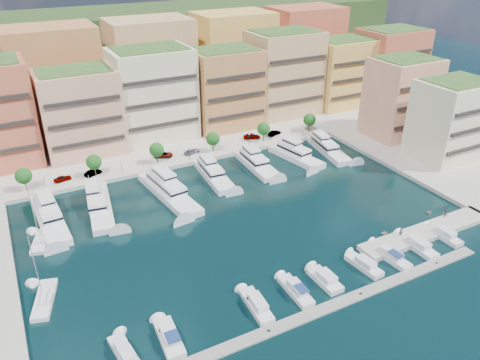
{
  "coord_description": "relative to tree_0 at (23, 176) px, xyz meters",
  "views": [
    {
      "loc": [
        -40.25,
        -74.49,
        53.73
      ],
      "look_at": [
        2.17,
        6.44,
        6.0
      ],
      "focal_mm": 35.0,
      "sensor_mm": 36.0,
      "label": 1
    }
  ],
  "objects": [
    {
      "name": "ground",
      "position": [
        40.0,
        -33.5,
        -4.74
      ],
      "size": [
        400.0,
        400.0,
        0.0
      ],
      "primitive_type": "plane",
      "color": "black",
      "rests_on": "ground"
    },
    {
      "name": "north_quay",
      "position": [
        40.0,
        28.5,
        -4.74
      ],
      "size": [
        220.0,
        64.0,
        2.0
      ],
      "primitive_type": "cube",
      "color": "#9E998E",
      "rests_on": "ground"
    },
    {
      "name": "east_quay",
      "position": [
        102.0,
        -41.5,
        -4.74
      ],
      "size": [
        34.0,
        76.0,
        2.0
      ],
      "primitive_type": "cube",
      "color": "#9E998E",
      "rests_on": "ground"
    },
    {
      "name": "hillside",
      "position": [
        40.0,
        76.5,
        -4.74
      ],
      "size": [
        240.0,
        40.0,
        58.0
      ],
      "primitive_type": "cube",
      "color": "#203616",
      "rests_on": "ground"
    },
    {
      "name": "south_pontoon",
      "position": [
        37.0,
        -63.5,
        -4.74
      ],
      "size": [
        72.0,
        2.2,
        0.35
      ],
      "primitive_type": "cube",
      "color": "gray",
      "rests_on": "ground"
    },
    {
      "name": "finger_pier",
      "position": [
        70.0,
        -55.5,
        -4.74
      ],
      "size": [
        32.0,
        5.0,
        2.0
      ],
      "primitive_type": "cube",
      "color": "#9E998E",
      "rests_on": "ground"
    },
    {
      "name": "apartment_2",
      "position": [
        17.0,
        16.49,
        7.57
      ],
      "size": [
        20.0,
        15.5,
        22.8
      ],
      "color": "#EEA385",
      "rests_on": "north_quay"
    },
    {
      "name": "apartment_3",
      "position": [
        38.0,
        18.49,
        9.07
      ],
      "size": [
        22.0,
        16.5,
        25.8
      ],
      "color": "beige",
      "rests_on": "north_quay"
    },
    {
      "name": "apartment_4",
      "position": [
        60.0,
        16.49,
        8.07
      ],
      "size": [
        20.0,
        15.5,
        23.8
      ],
      "color": "#B78144",
      "rests_on": "north_quay"
    },
    {
      "name": "apartment_5",
      "position": [
        82.0,
        18.49,
        9.57
      ],
      "size": [
        22.0,
        16.5,
        26.8
      ],
      "color": "tan",
      "rests_on": "north_quay"
    },
    {
      "name": "apartment_6",
      "position": [
        104.0,
        16.49,
        7.57
      ],
      "size": [
        20.0,
        15.5,
        22.8
      ],
      "color": "#DEB951",
      "rests_on": "north_quay"
    },
    {
      "name": "apartment_7",
      "position": [
        124.0,
        14.49,
        8.57
      ],
      "size": [
        22.0,
        16.5,
        24.8
      ],
      "color": "#B14D3B",
      "rests_on": "north_quay"
    },
    {
      "name": "apartment_east_a",
      "position": [
        102.0,
        -13.51,
        7.57
      ],
      "size": [
        18.0,
        14.5,
        22.8
      ],
      "color": "#EEA385",
      "rests_on": "east_quay"
    },
    {
      "name": "apartment_east_b",
      "position": [
        102.0,
        -31.51,
        6.57
      ],
      "size": [
        18.0,
        14.5,
        20.8
      ],
      "color": "beige",
      "rests_on": "east_quay"
    },
    {
      "name": "backblock_1",
      "position": [
        15.0,
        40.5,
        11.26
      ],
      "size": [
        26.0,
        18.0,
        30.0
      ],
      "primitive_type": "cube",
      "color": "#B78144",
      "rests_on": "north_quay"
    },
    {
      "name": "backblock_2",
      "position": [
        45.0,
        40.5,
        11.26
      ],
      "size": [
        26.0,
        18.0,
        30.0
      ],
      "primitive_type": "cube",
      "color": "tan",
      "rests_on": "north_quay"
    },
    {
      "name": "backblock_3",
      "position": [
        75.0,
        40.5,
        11.26
      ],
      "size": [
        26.0,
        18.0,
        30.0
      ],
      "primitive_type": "cube",
      "color": "#DEB951",
      "rests_on": "north_quay"
    },
    {
      "name": "backblock_4",
      "position": [
        105.0,
        40.5,
        11.26
      ],
      "size": [
        26.0,
        18.0,
        30.0
      ],
      "primitive_type": "cube",
      "color": "#B14D3B",
      "rests_on": "north_quay"
    },
    {
      "name": "tree_0",
      "position": [
        0.0,
        0.0,
        0.0
      ],
      "size": [
        3.8,
        3.8,
        5.65
      ],
      "color": "#473323",
      "rests_on": "north_quay"
    },
    {
      "name": "tree_1",
      "position": [
        16.0,
        0.0,
        0.0
      ],
      "size": [
        3.8,
        3.8,
        5.65
      ],
      "color": "#473323",
      "rests_on": "north_quay"
    },
    {
      "name": "tree_2",
      "position": [
        32.0,
        0.0,
        0.0
      ],
      "size": [
        3.8,
        3.8,
        5.65
      ],
      "color": "#473323",
      "rests_on": "north_quay"
    },
    {
      "name": "tree_3",
      "position": [
        48.0,
        0.0,
        0.0
      ],
      "size": [
        3.8,
        3.8,
        5.65
      ],
      "color": "#473323",
      "rests_on": "north_quay"
    },
    {
      "name": "tree_4",
      "position": [
        64.0,
        0.0,
        0.0
      ],
      "size": [
        3.8,
        3.8,
        5.65
      ],
      "color": "#473323",
      "rests_on": "north_quay"
    },
    {
      "name": "tree_5",
      "position": [
        80.0,
        0.0,
        0.0
      ],
      "size": [
        3.8,
        3.8,
        5.65
      ],
      "color": "#473323",
      "rests_on": "north_quay"
    },
    {
      "name": "lamppost_0",
      "position": [
        4.0,
        -2.3,
        -0.92
      ],
      "size": [
        0.3,
        0.3,
        4.2
      ],
      "color": "black",
      "rests_on": "north_quay"
    },
    {
      "name": "lamppost_1",
      "position": [
        22.0,
        -2.3,
        -0.92
      ],
      "size": [
        0.3,
        0.3,
        4.2
      ],
      "color": "black",
      "rests_on": "north_quay"
    },
    {
      "name": "lamppost_2",
      "position": [
        40.0,
        -2.3,
        -0.92
      ],
      "size": [
        0.3,
        0.3,
        4.2
      ],
      "color": "black",
      "rests_on": "north_quay"
    },
    {
      "name": "lamppost_3",
      "position": [
        58.0,
        -2.3,
        -0.92
      ],
      "size": [
        0.3,
        0.3,
        4.2
      ],
      "color": "black",
      "rests_on": "north_quay"
    },
    {
      "name": "lamppost_4",
      "position": [
        76.0,
        -2.3,
        -0.92
      ],
      "size": [
        0.3,
        0.3,
        4.2
      ],
      "color": "black",
      "rests_on": "north_quay"
    },
    {
      "name": "yacht_0",
      "position": [
        2.96,
        -14.51,
        -3.53
      ],
      "size": [
        5.83,
        22.06,
        7.3
      ],
      "color": "silver",
      "rests_on": "ground"
    },
    {
      "name": "yacht_1",
      "position": [
        13.55,
        -14.33,
        -3.65
      ],
      "size": [
        7.59,
        21.79,
        7.3
      ],
      "color": "silver",
      "rests_on": "ground"
    },
    {
      "name": "yacht_2",
      "position": [
        29.08,
        -15.44,
        -3.53
      ],
      "size": [
        8.01,
        24.33,
        7.3
      ],
      "color": "silver",
      "rests_on": "ground"
    },
    {
      "name": "yacht_3",
      "position": [
        42.12,
        -12.64,
        -3.53
      ],
      "size": [
        5.82,
        18.05,
        7.3
      ],
      "color": "silver",
      "rests_on": "ground"
    },
    {
      "name": "yacht_4",
      "position": [
        54.64,
        -12.42,
        -3.65
      ],
      "size": [
        5.67,
        17.4,
        7.3
      ],
      "color": "silver",
      "rests_on": "ground"
    },
    {
      "name": "yacht_5",
      "position": [
        66.57,
        -12.51,
        -3.53
      ],
      "size": [
        7.89,
        18.05,
        7.3
      ],
      "color": "silver",
      "rests_on": "ground"
    },
    {
      "name": "yacht_6",
      "position": [
        77.16,
        -12.98,
        -3.53
      ],
      "size": [
        7.44,
        19.0,
        7.3
      ],
      "color": "silver",
      "rests_on": "ground"
    },
    {
      "name": "cruiser_0",
      "position": [
        7.37,
        -58.09,
        -4.2
      ],
      "size": [
        3.39,
        8.46,
        2.55
      ],
      "color": "silver",
      "rests_on": "ground"
    },
    {
      "name": "cruiser_1",
      "position": [
        14.0,
        -58.11,
        -4.17
      ],
      "size": [
        3.29,
        8.33,
        2.66
      ],
      "color": "silver",
      "rests_on": "ground"
    },
    {
      "name": "cruiser_3",
      "position": [
        28.96,
        -58.09,
        -4.2
      ],
      "size": [
        3.13,
        8.69,
        2.55
      ],
      "color": "silver",
      "rests_on": "ground"
    },
    {
      "name": "cruiser_4",
      "position": [
        36.58,
        -58.11,
        -4.17
      ],
      "size": [
        2.69,
        8.36,
        2.66
      ],
      "color": "silver",
      "rests_on": "ground"
    },
    {
      "name": "cruiser_5",
      "position": [
        42.7,
        -58.08,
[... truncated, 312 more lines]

